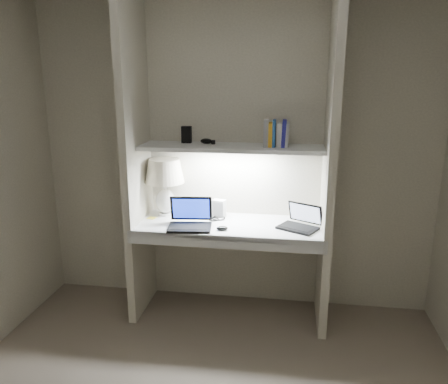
% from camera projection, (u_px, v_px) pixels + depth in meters
% --- Properties ---
extents(back_wall, '(3.20, 0.01, 2.50)m').
position_uv_depth(back_wall, '(234.00, 156.00, 3.53)').
color(back_wall, beige).
rests_on(back_wall, floor).
extents(alcove_panel_left, '(0.06, 0.55, 2.50)m').
position_uv_depth(alcove_panel_left, '(136.00, 160.00, 3.37)').
color(alcove_panel_left, beige).
rests_on(alcove_panel_left, floor).
extents(alcove_panel_right, '(0.06, 0.55, 2.50)m').
position_uv_depth(alcove_panel_right, '(329.00, 166.00, 3.16)').
color(alcove_panel_right, beige).
rests_on(alcove_panel_right, floor).
extents(desk, '(1.40, 0.55, 0.04)m').
position_uv_depth(desk, '(229.00, 226.00, 3.39)').
color(desk, white).
rests_on(desk, alcove_panel_left).
extents(desk_apron, '(1.46, 0.03, 0.10)m').
position_uv_depth(desk_apron, '(225.00, 242.00, 3.15)').
color(desk_apron, silver).
rests_on(desk_apron, desk).
extents(shelf, '(1.40, 0.36, 0.03)m').
position_uv_depth(shelf, '(231.00, 148.00, 3.33)').
color(shelf, silver).
rests_on(shelf, back_wall).
extents(strip_light, '(0.60, 0.04, 0.02)m').
position_uv_depth(strip_light, '(231.00, 150.00, 3.34)').
color(strip_light, white).
rests_on(strip_light, shelf).
extents(table_lamp, '(0.32, 0.32, 0.47)m').
position_uv_depth(table_lamp, '(165.00, 178.00, 3.52)').
color(table_lamp, white).
rests_on(table_lamp, desk).
extents(laptop_main, '(0.35, 0.31, 0.22)m').
position_uv_depth(laptop_main, '(190.00, 220.00, 3.31)').
color(laptop_main, black).
rests_on(laptop_main, desk).
extents(laptop_netbook, '(0.36, 0.34, 0.18)m').
position_uv_depth(laptop_netbook, '(300.00, 223.00, 3.29)').
color(laptop_netbook, black).
rests_on(laptop_netbook, desk).
extents(speaker, '(0.12, 0.09, 0.14)m').
position_uv_depth(speaker, '(219.00, 208.00, 3.54)').
color(speaker, silver).
rests_on(speaker, desk).
extents(mouse, '(0.10, 0.08, 0.03)m').
position_uv_depth(mouse, '(222.00, 228.00, 3.24)').
color(mouse, black).
rests_on(mouse, desk).
extents(cable_coil, '(0.13, 0.13, 0.01)m').
position_uv_depth(cable_coil, '(218.00, 218.00, 3.50)').
color(cable_coil, black).
rests_on(cable_coil, desk).
extents(sticky_note, '(0.08, 0.08, 0.00)m').
position_uv_depth(sticky_note, '(152.00, 218.00, 3.52)').
color(sticky_note, yellow).
rests_on(sticky_note, desk).
extents(book_row, '(0.19, 0.13, 0.20)m').
position_uv_depth(book_row, '(276.00, 134.00, 3.26)').
color(book_row, '#B8B8B8').
rests_on(book_row, shelf).
extents(shelf_box, '(0.08, 0.06, 0.13)m').
position_uv_depth(shelf_box, '(187.00, 135.00, 3.46)').
color(shelf_box, black).
rests_on(shelf_box, shelf).
extents(shelf_gadget, '(0.12, 0.10, 0.04)m').
position_uv_depth(shelf_gadget, '(206.00, 141.00, 3.40)').
color(shelf_gadget, black).
rests_on(shelf_gadget, shelf).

